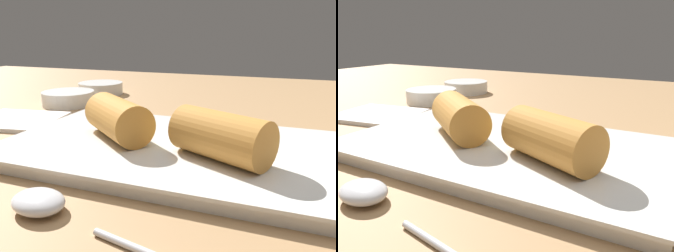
% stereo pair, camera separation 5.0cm
% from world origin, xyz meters
% --- Properties ---
extents(table_surface, '(1.80, 1.40, 0.02)m').
position_xyz_m(table_surface, '(0.00, 0.00, 0.01)').
color(table_surface, '#A87F54').
rests_on(table_surface, ground).
extents(serving_plate, '(0.35, 0.21, 0.01)m').
position_xyz_m(serving_plate, '(0.04, 0.01, 0.03)').
color(serving_plate, silver).
rests_on(serving_plate, table_surface).
extents(roll_front_left, '(0.10, 0.09, 0.04)m').
position_xyz_m(roll_front_left, '(-0.02, 0.01, 0.06)').
color(roll_front_left, '#C68438').
rests_on(roll_front_left, serving_plate).
extents(roll_front_right, '(0.10, 0.08, 0.04)m').
position_xyz_m(roll_front_right, '(0.09, -0.01, 0.06)').
color(roll_front_right, '#C68438').
rests_on(roll_front_right, serving_plate).
extents(dipping_bowl_near, '(0.09, 0.09, 0.03)m').
position_xyz_m(dipping_bowl_near, '(-0.22, 0.19, 0.03)').
color(dipping_bowl_near, silver).
rests_on(dipping_bowl_near, table_surface).
extents(dipping_bowl_far, '(0.09, 0.09, 0.03)m').
position_xyz_m(dipping_bowl_far, '(-0.22, 0.30, 0.03)').
color(dipping_bowl_far, silver).
rests_on(dipping_bowl_far, table_surface).
extents(spoon, '(0.21, 0.06, 0.02)m').
position_xyz_m(spoon, '(0.00, -0.13, 0.03)').
color(spoon, silver).
rests_on(spoon, table_surface).
extents(napkin, '(0.14, 0.12, 0.01)m').
position_xyz_m(napkin, '(-0.22, 0.06, 0.02)').
color(napkin, white).
rests_on(napkin, table_surface).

